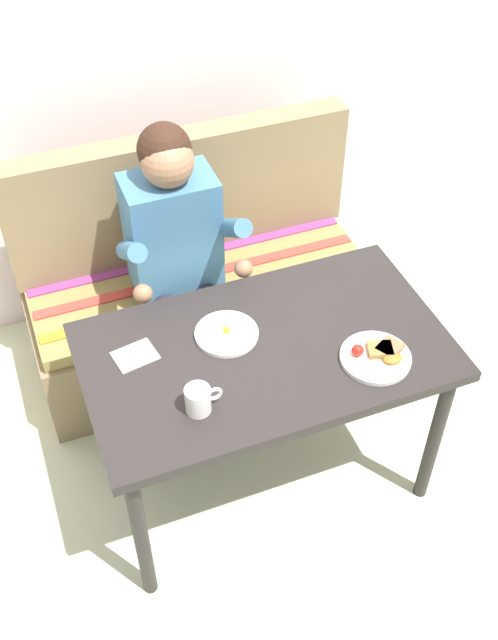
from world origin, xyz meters
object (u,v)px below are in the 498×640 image
(coffee_mug, at_px, (199,399))
(napkin, at_px, (135,356))
(couch, at_px, (198,292))
(person, at_px, (178,248))
(plate_eggs, at_px, (227,333))
(table, at_px, (265,364))
(plate_breakfast, at_px, (377,356))

(coffee_mug, height_order, napkin, coffee_mug)
(coffee_mug, bearing_deg, napkin, 113.91)
(couch, bearing_deg, coffee_mug, -106.93)
(person, distance_m, plate_eggs, 0.49)
(person, bearing_deg, napkin, -121.78)
(table, bearing_deg, napkin, 164.16)
(person, relative_size, napkin, 9.04)
(table, bearing_deg, coffee_mug, -149.54)
(couch, distance_m, plate_eggs, 0.79)
(table, relative_size, person, 0.99)
(plate_breakfast, bearing_deg, plate_eggs, 146.58)
(couch, distance_m, person, 0.46)
(plate_breakfast, height_order, coffee_mug, coffee_mug)
(table, relative_size, plate_breakfast, 5.19)
(plate_breakfast, distance_m, napkin, 0.78)
(plate_eggs, bearing_deg, table, -44.95)
(table, bearing_deg, person, 101.06)
(couch, xyz_separation_m, coffee_mug, (-0.28, -0.93, 0.45))
(table, xyz_separation_m, plate_eggs, (-0.10, 0.10, 0.09))
(table, xyz_separation_m, napkin, (-0.41, 0.12, 0.09))
(table, xyz_separation_m, couch, (0.00, 0.76, -0.32))
(plate_breakfast, bearing_deg, couch, 108.62)
(person, relative_size, plate_eggs, 5.68)
(coffee_mug, bearing_deg, plate_eggs, 55.35)
(couch, bearing_deg, person, -123.39)
(coffee_mug, bearing_deg, table, 30.46)
(couch, distance_m, coffee_mug, 1.07)
(plate_breakfast, bearing_deg, coffee_mug, 179.17)
(person, bearing_deg, plate_breakfast, -60.55)
(plate_breakfast, relative_size, napkin, 1.72)
(person, xyz_separation_m, plate_eggs, (0.02, -0.49, -0.00))
(couch, xyz_separation_m, napkin, (-0.41, -0.65, 0.40))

